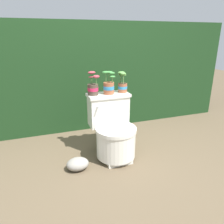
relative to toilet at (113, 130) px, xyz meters
name	(u,v)px	position (x,y,z in m)	size (l,w,h in m)	color
ground_plane	(112,162)	(-0.06, -0.14, -0.29)	(12.00, 12.00, 0.00)	brown
hedge_backdrop	(83,74)	(-0.06, 1.12, 0.42)	(4.13, 0.70, 1.42)	#193819
toilet	(113,130)	(0.00, 0.00, 0.00)	(0.45, 0.56, 0.65)	silver
potted_plant_left	(93,87)	(-0.16, 0.17, 0.44)	(0.12, 0.12, 0.24)	#47382D
potted_plant_midleft	(109,86)	(0.00, 0.15, 0.45)	(0.13, 0.12, 0.24)	#9E5638
potted_plant_middle	(122,85)	(0.17, 0.17, 0.44)	(0.11, 0.11, 0.23)	#9E5638
garden_stone	(78,164)	(-0.42, -0.15, -0.23)	(0.22, 0.17, 0.12)	gray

